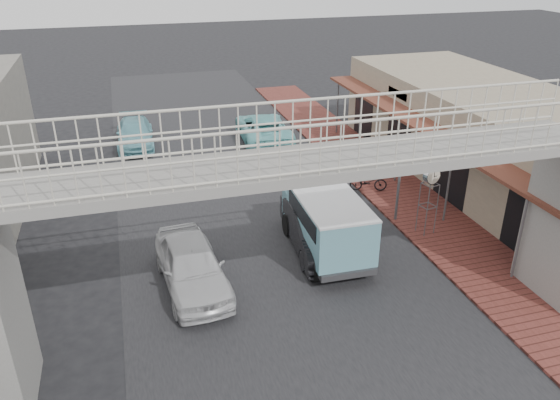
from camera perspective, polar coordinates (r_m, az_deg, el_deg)
ground at (r=18.27m, az=-0.42°, el=-6.62°), size 120.00×120.00×0.00m
road_strip at (r=18.27m, az=-0.42°, el=-6.61°), size 10.00×60.00×0.01m
sidewalk at (r=22.98m, az=13.25°, el=-0.10°), size 3.00×40.00×0.10m
shophouse_row at (r=25.43m, az=21.52°, el=6.04°), size 7.20×18.00×4.00m
footbridge at (r=13.38m, az=4.24°, el=-3.81°), size 16.40×2.40×6.34m
white_hatchback at (r=16.96m, az=-9.21°, el=-6.75°), size 2.14×4.59×1.52m
dark_sedan at (r=18.79m, az=3.72°, el=-3.03°), size 1.99×4.72×1.52m
angkot_curb at (r=29.15m, az=-1.75°, el=7.53°), size 2.76×5.43×1.47m
angkot_far at (r=29.51m, az=-14.92°, el=6.72°), size 1.95×4.52×1.30m
angkot_van at (r=18.19m, az=4.96°, el=-1.90°), size 2.14×4.48×2.17m
motorcycle_near at (r=23.35m, az=9.22°, el=1.92°), size 1.66×1.02×0.82m
motorcycle_far at (r=25.37m, az=10.14°, el=3.99°), size 1.66×1.13×0.97m
street_clock at (r=19.74m, az=15.52°, el=2.15°), size 0.65×0.58×2.53m
arrow_sign at (r=20.74m, az=14.26°, el=4.52°), size 1.83×1.19×3.05m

